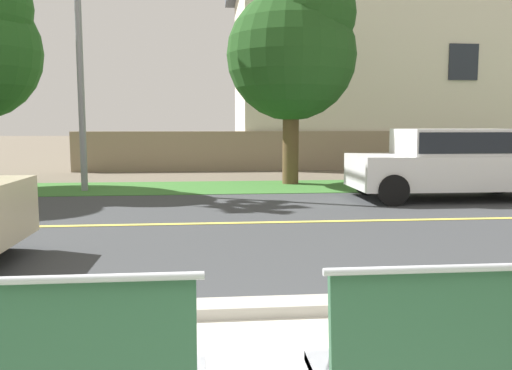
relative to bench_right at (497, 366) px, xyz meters
name	(u,v)px	position (x,y,z in m)	size (l,w,h in m)	color
ground_plane	(220,209)	(-1.16, 7.66, -0.45)	(140.00, 140.00, 0.00)	#665B4C
curb_edge	(237,309)	(-1.16, 2.01, -0.40)	(44.00, 0.30, 0.11)	#ADA89E
street_asphalt	(222,223)	(-1.16, 6.16, -0.45)	(52.00, 8.00, 0.01)	#383A3D
road_centre_line	(222,223)	(-1.16, 6.16, -0.45)	(48.00, 0.14, 0.01)	#E0CC4C
far_verge_grass	(216,187)	(-1.16, 11.15, -0.45)	(48.00, 2.80, 0.02)	#38702D
bench_right	(497,366)	(0.00, 0.00, 0.00)	(1.81, 0.48, 1.01)	#9EA0A8
car_white_far	(451,160)	(3.91, 8.56, 0.40)	(4.30, 1.86, 1.54)	silver
streetlamp	(80,12)	(-4.42, 10.94, 3.87)	(0.24, 2.10, 7.62)	gray
shade_tree_centre	(296,46)	(1.00, 11.72, 3.27)	(3.48, 3.48, 5.74)	brown
garden_wall	(258,151)	(0.43, 16.17, 0.25)	(13.00, 0.36, 1.40)	gray
house_across_street	(370,71)	(5.46, 19.36, 3.44)	(11.88, 6.91, 7.69)	beige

